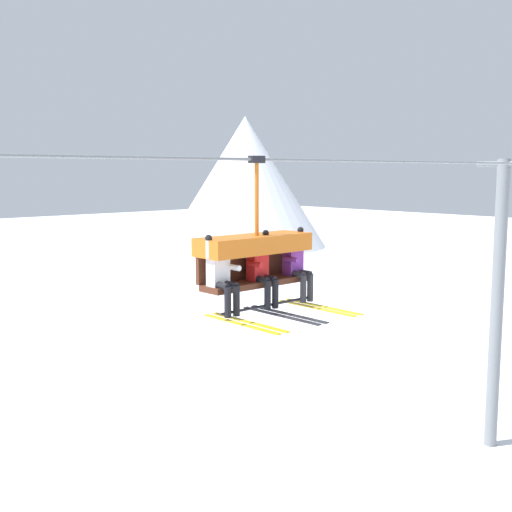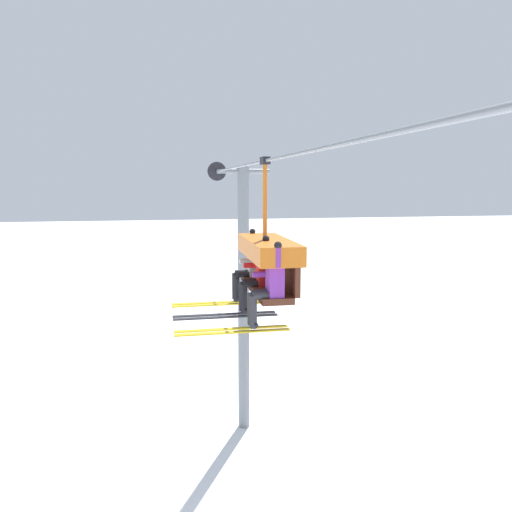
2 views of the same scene
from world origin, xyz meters
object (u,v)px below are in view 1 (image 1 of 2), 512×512
(lift_tower_far, at_px, (498,298))
(chairlift_chair, at_px, (254,252))
(skier_red, at_px, (263,270))
(skier_white, at_px, (223,276))
(skier_purple, at_px, (298,265))

(lift_tower_far, relative_size, chairlift_chair, 3.44)
(chairlift_chair, distance_m, skier_red, 0.35)
(chairlift_chair, height_order, skier_white, chairlift_chair)
(skier_red, relative_size, skier_purple, 1.00)
(chairlift_chair, xyz_separation_m, skier_red, (0.00, -0.21, -0.28))
(chairlift_chair, relative_size, skier_white, 1.45)
(skier_red, xyz_separation_m, skier_purple, (0.85, 0.00, 0.00))
(skier_white, xyz_separation_m, skier_purple, (1.70, 0.00, 0.00))
(lift_tower_far, distance_m, skier_red, 10.29)
(chairlift_chair, height_order, skier_purple, chairlift_chair)
(chairlift_chair, bearing_deg, lift_tower_far, 4.03)
(skier_white, distance_m, skier_purple, 1.70)
(lift_tower_far, distance_m, skier_white, 11.13)
(lift_tower_far, height_order, chairlift_chair, lift_tower_far)
(skier_red, bearing_deg, skier_purple, 0.00)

